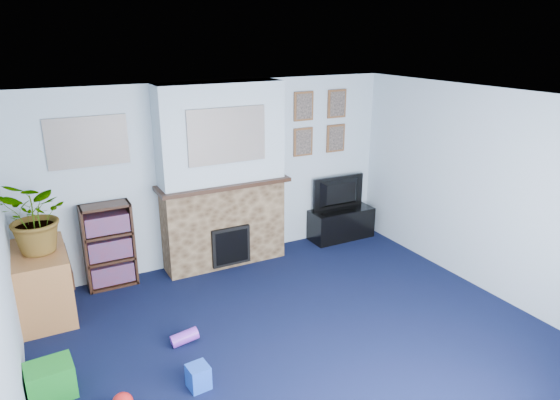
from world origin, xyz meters
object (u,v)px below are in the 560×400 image
tv_stand (341,224)px  bookshelf (109,247)px  television (341,193)px  sideboard (43,285)px

tv_stand → bookshelf: bearing=178.7°
television → sideboard: size_ratio=0.87×
sideboard → television: bearing=4.2°
television → tv_stand: bearing=91.2°
sideboard → bookshelf: bearing=24.8°
bookshelf → sideboard: 0.86m
bookshelf → sideboard: size_ratio=1.08×
bookshelf → tv_stand: bearing=-1.3°
tv_stand → television: 0.48m
tv_stand → sideboard: (-4.11, -0.28, 0.12)m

